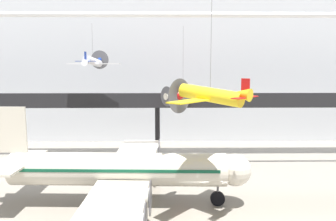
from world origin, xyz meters
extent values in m
cube|color=silver|center=(0.00, 32.33, 11.97)|extent=(140.00, 3.00, 23.94)
cube|color=black|center=(0.00, 22.76, 7.32)|extent=(110.00, 3.20, 0.90)
cube|color=black|center=(0.00, 21.22, 8.32)|extent=(110.00, 0.12, 1.10)
cylinder|color=black|center=(0.00, 23.72, 3.44)|extent=(0.70, 0.70, 6.87)
cylinder|color=silver|center=(0.00, 14.44, 18.09)|extent=(120.00, 0.60, 0.60)
cylinder|color=beige|center=(-3.17, 5.71, 3.34)|extent=(19.23, 3.65, 2.95)
sphere|color=beige|center=(7.22, 5.33, 3.34)|extent=(2.89, 2.89, 2.89)
cone|color=beige|center=(-13.70, 6.10, 3.56)|extent=(3.93, 2.85, 2.71)
cube|color=#0F4C33|center=(-3.17, 5.71, 3.63)|extent=(17.90, 3.66, 0.27)
cube|color=beige|center=(-2.22, 13.28, 2.68)|extent=(4.90, 12.40, 0.28)
cube|color=beige|center=(-2.78, -1.90, 2.68)|extent=(4.90, 12.40, 0.28)
cylinder|color=beige|center=(-0.99, 10.54, 2.73)|extent=(2.28, 1.50, 1.42)
cylinder|color=#4C4C51|center=(0.24, 10.49, 2.73)|extent=(0.16, 2.69, 2.69)
cylinder|color=beige|center=(-0.83, 14.70, 2.73)|extent=(2.28, 1.50, 1.42)
cylinder|color=#4C4C51|center=(0.39, 14.65, 2.73)|extent=(0.16, 2.69, 2.69)
cylinder|color=beige|center=(-1.35, 0.74, 2.73)|extent=(2.28, 1.50, 1.42)
cylinder|color=#4C4C51|center=(-0.12, 0.70, 2.73)|extent=(0.16, 2.69, 2.69)
cube|color=beige|center=(-12.52, 6.06, 6.88)|extent=(2.45, 0.29, 4.13)
cube|color=beige|center=(-12.23, 6.05, 3.93)|extent=(2.73, 7.75, 0.20)
cylinder|color=#4C4C51|center=(5.73, 5.39, 1.26)|extent=(0.20, 0.20, 1.21)
cylinder|color=black|center=(5.73, 5.39, 0.65)|extent=(1.31, 0.43, 1.30)
cylinder|color=#4C4C51|center=(-2.86, 8.06, 1.26)|extent=(0.20, 0.20, 1.21)
cylinder|color=black|center=(-2.86, 8.06, 0.65)|extent=(1.31, 0.43, 1.30)
cylinder|color=#4C4C51|center=(-3.03, 3.35, 1.26)|extent=(0.20, 0.20, 1.21)
cylinder|color=black|center=(-3.03, 3.35, 0.65)|extent=(1.31, 0.43, 1.30)
cylinder|color=yellow|center=(4.55, 2.99, 10.23)|extent=(4.94, 4.58, 1.62)
cone|color=red|center=(2.39, 4.92, 9.98)|extent=(1.37, 1.38, 1.03)
cylinder|color=#4C4C51|center=(2.24, 5.05, 9.96)|extent=(2.01, 2.24, 2.97)
cone|color=yellow|center=(6.56, 1.20, 10.46)|extent=(1.81, 1.76, 1.10)
cube|color=yellow|center=(4.30, 3.21, 9.89)|extent=(6.56, 7.12, 0.10)
cube|color=red|center=(6.81, 0.97, 10.92)|extent=(0.54, 0.49, 1.37)
cube|color=red|center=(6.81, 0.97, 10.23)|extent=(2.48, 2.67, 0.06)
cylinder|color=slate|center=(4.55, 2.99, 14.25)|extent=(0.04, 0.04, 6.90)
cylinder|color=silver|center=(-8.07, 19.44, 13.05)|extent=(1.60, 4.73, 1.43)
cone|color=navy|center=(-7.73, 21.82, 13.31)|extent=(0.95, 0.87, 0.85)
cylinder|color=#4C4C51|center=(-7.70, 21.98, 13.33)|extent=(2.44, 0.39, 2.46)
cone|color=silver|center=(-8.38, 17.24, 12.81)|extent=(0.98, 1.41, 0.93)
cube|color=silver|center=(-8.03, 19.72, 12.77)|extent=(7.00, 2.08, 0.10)
cube|color=navy|center=(-8.42, 16.96, 13.62)|extent=(0.14, 0.56, 1.14)
cube|color=navy|center=(-8.42, 16.96, 13.05)|extent=(2.52, 0.90, 0.06)
cylinder|color=slate|center=(-8.07, 19.44, 15.66)|extent=(0.04, 0.04, 4.27)
cylinder|color=red|center=(3.45, 20.58, 8.48)|extent=(4.46, 3.68, 1.27)
cone|color=silver|center=(1.45, 19.08, 8.62)|extent=(1.17, 1.19, 0.89)
cylinder|color=#4C4C51|center=(1.31, 18.98, 8.63)|extent=(1.57, 2.09, 2.58)
cone|color=red|center=(5.32, 21.97, 8.34)|extent=(1.57, 1.47, 0.91)
cube|color=red|center=(3.22, 20.40, 8.95)|extent=(5.25, 6.49, 0.10)
cube|color=silver|center=(5.56, 22.14, 9.07)|extent=(0.50, 0.40, 1.19)
cube|color=silver|center=(5.56, 22.14, 8.48)|extent=(2.01, 2.41, 0.06)
cylinder|color=slate|center=(3.45, 20.58, 13.29)|extent=(0.04, 0.04, 8.64)
camera|label=1|loc=(0.86, -22.64, 12.49)|focal=35.00mm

